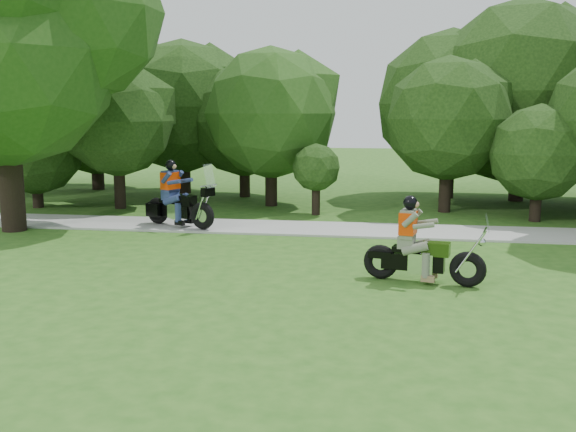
{
  "coord_description": "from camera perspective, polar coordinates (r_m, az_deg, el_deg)",
  "views": [
    {
      "loc": [
        0.17,
        -10.31,
        3.43
      ],
      "look_at": [
        -2.14,
        4.36,
        0.99
      ],
      "focal_mm": 40.0,
      "sensor_mm": 36.0,
      "label": 1
    }
  ],
  "objects": [
    {
      "name": "touring_motorcycle",
      "position": [
        19.15,
        -9.99,
        1.21
      ],
      "size": [
        2.43,
        1.52,
        1.96
      ],
      "rotation": [
        0.0,
        0.0,
        -0.42
      ],
      "color": "black",
      "rests_on": "walkway"
    },
    {
      "name": "ground",
      "position": [
        10.86,
        7.68,
        -9.15
      ],
      "size": [
        100.0,
        100.0,
        0.0
      ],
      "primitive_type": "plane",
      "color": "#2A5A19",
      "rests_on": "ground"
    },
    {
      "name": "big_tree_west",
      "position": [
        20.35,
        -23.75,
        15.13
      ],
      "size": [
        8.64,
        6.56,
        9.96
      ],
      "color": "black",
      "rests_on": "ground"
    },
    {
      "name": "tree_line",
      "position": [
        25.16,
        13.52,
        9.48
      ],
      "size": [
        39.77,
        11.65,
        7.61
      ],
      "color": "black",
      "rests_on": "ground"
    },
    {
      "name": "chopper_motorcycle",
      "position": [
        13.15,
        11.44,
        -3.05
      ],
      "size": [
        2.44,
        0.95,
        1.76
      ],
      "rotation": [
        0.0,
        0.0,
        -0.22
      ],
      "color": "black",
      "rests_on": "ground"
    },
    {
      "name": "walkway",
      "position": [
        18.62,
        8.26,
        -1.28
      ],
      "size": [
        60.0,
        2.2,
        0.06
      ],
      "primitive_type": "cube",
      "color": "#9C9C97",
      "rests_on": "ground"
    }
  ]
}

